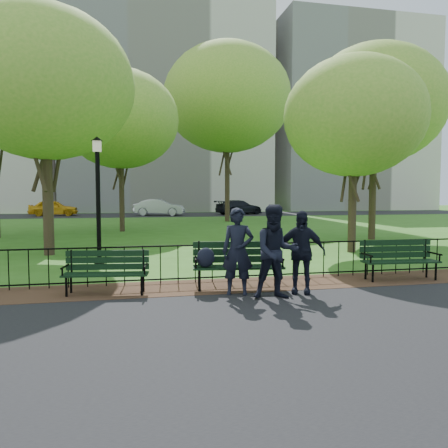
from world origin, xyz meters
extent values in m
plane|color=#32661A|center=(0.00, 0.00, 0.00)|extent=(120.00, 120.00, 0.00)
cube|color=black|center=(0.00, -3.40, 0.01)|extent=(60.00, 9.20, 0.01)
cube|color=#3E2819|center=(0.00, 1.50, 0.01)|extent=(60.00, 1.60, 0.01)
cube|color=black|center=(0.00, 35.00, 0.01)|extent=(70.00, 9.00, 0.01)
cylinder|color=black|center=(0.00, 2.00, 0.88)|extent=(24.00, 0.04, 0.04)
cylinder|color=black|center=(0.00, 2.00, 0.12)|extent=(24.00, 0.04, 0.04)
cylinder|color=black|center=(0.00, 2.00, 0.45)|extent=(0.02, 0.02, 0.90)
cube|color=beige|center=(2.00, 48.00, 15.00)|extent=(24.00, 15.00, 30.00)
cube|color=beige|center=(26.00, 48.00, 12.00)|extent=(20.00, 15.00, 24.00)
cube|color=black|center=(-0.19, 1.12, 0.49)|extent=(2.01, 0.77, 0.04)
cube|color=black|center=(-0.15, 1.40, 0.86)|extent=(1.94, 0.30, 0.49)
cylinder|color=black|center=(-1.05, 1.04, 0.24)|extent=(0.05, 0.05, 0.49)
cylinder|color=black|center=(0.62, 0.81, 0.24)|extent=(0.05, 0.05, 0.49)
cylinder|color=black|center=(-1.00, 1.43, 0.24)|extent=(0.05, 0.05, 0.49)
cylinder|color=black|center=(0.68, 1.20, 0.24)|extent=(0.05, 0.05, 0.49)
cylinder|color=black|center=(-1.10, 1.24, 0.68)|extent=(0.12, 0.61, 0.04)
cylinder|color=black|center=(0.73, 1.00, 0.68)|extent=(0.12, 0.61, 0.04)
ellipsoid|color=black|center=(-0.91, 1.11, 0.72)|extent=(0.42, 0.32, 0.42)
cube|color=black|center=(-2.97, 1.19, 0.43)|extent=(1.76, 0.68, 0.04)
cube|color=black|center=(-2.93, 1.43, 0.76)|extent=(1.70, 0.26, 0.43)
cylinder|color=black|center=(-3.72, 1.12, 0.21)|extent=(0.05, 0.05, 0.43)
cylinder|color=black|center=(-2.25, 0.92, 0.21)|extent=(0.05, 0.05, 0.43)
cylinder|color=black|center=(-3.68, 1.46, 0.21)|extent=(0.05, 0.05, 0.43)
cylinder|color=black|center=(-2.21, 1.26, 0.21)|extent=(0.05, 0.05, 0.43)
cylinder|color=black|center=(-3.77, 1.30, 0.60)|extent=(0.11, 0.53, 0.04)
cylinder|color=black|center=(-2.16, 1.08, 0.60)|extent=(0.11, 0.53, 0.04)
cube|color=black|center=(3.82, 1.25, 0.46)|extent=(1.85, 0.62, 0.04)
cube|color=black|center=(3.84, 1.51, 0.81)|extent=(1.82, 0.17, 0.46)
cylinder|color=black|center=(3.02, 1.12, 0.23)|extent=(0.05, 0.05, 0.46)
cylinder|color=black|center=(4.60, 1.01, 0.23)|extent=(0.05, 0.05, 0.46)
cylinder|color=black|center=(3.05, 1.49, 0.23)|extent=(0.05, 0.05, 0.46)
cylinder|color=black|center=(4.63, 1.37, 0.23)|extent=(0.05, 0.05, 0.46)
cylinder|color=black|center=(2.97, 1.31, 0.64)|extent=(0.08, 0.57, 0.04)
cylinder|color=black|center=(4.68, 1.18, 0.64)|extent=(0.08, 0.57, 0.04)
cylinder|color=black|center=(-3.32, 4.62, 0.08)|extent=(0.29, 0.29, 0.16)
cylinder|color=black|center=(-3.32, 4.62, 1.63)|extent=(0.12, 0.12, 3.27)
cube|color=beige|center=(-3.32, 4.62, 3.37)|extent=(0.22, 0.22, 0.31)
cone|color=black|center=(-3.32, 4.62, 3.57)|extent=(0.33, 0.33, 0.12)
cylinder|color=#2D2116|center=(-5.15, 7.64, 1.74)|extent=(0.35, 0.35, 3.48)
ellipsoid|color=#629D2F|center=(-5.15, 7.64, 5.68)|extent=(5.86, 5.86, 4.98)
cylinder|color=#2D2116|center=(5.21, 6.16, 1.45)|extent=(0.29, 0.29, 2.91)
ellipsoid|color=#629D2F|center=(5.21, 6.16, 4.74)|extent=(4.90, 4.90, 4.16)
cylinder|color=#2D2116|center=(8.23, 9.91, 1.84)|extent=(0.32, 0.32, 3.68)
ellipsoid|color=#629D2F|center=(8.23, 9.91, 6.01)|extent=(6.20, 6.20, 5.27)
cylinder|color=#2D2116|center=(-2.90, 16.58, 1.87)|extent=(0.29, 0.29, 3.73)
ellipsoid|color=#629D2F|center=(-2.90, 16.58, 6.09)|extent=(6.28, 6.28, 5.34)
cylinder|color=#2D2116|center=(4.62, 23.79, 2.78)|extent=(0.36, 0.36, 5.55)
ellipsoid|color=#629D2F|center=(4.62, 23.79, 9.06)|extent=(9.35, 9.35, 7.95)
imported|color=black|center=(-0.33, 0.64, 0.90)|extent=(0.73, 0.58, 1.77)
imported|color=black|center=(0.32, 0.14, 0.94)|extent=(0.93, 0.54, 1.85)
imported|color=black|center=(0.97, 0.49, 0.87)|extent=(1.08, 0.78, 1.71)
imported|color=gold|center=(-9.38, 34.73, 0.75)|extent=(4.33, 1.80, 1.47)
imported|color=#A8AAB0|center=(0.23, 33.20, 0.78)|extent=(4.93, 2.75, 1.54)
imported|color=black|center=(8.11, 34.02, 0.72)|extent=(5.25, 3.48, 1.41)
camera|label=1|loc=(-2.46, -7.92, 2.07)|focal=35.00mm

